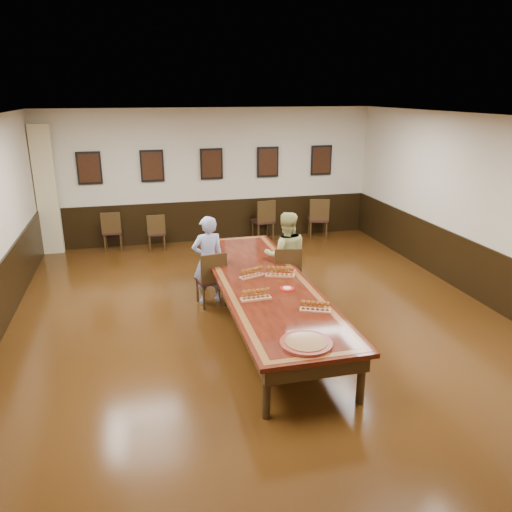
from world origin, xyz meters
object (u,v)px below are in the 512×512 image
object	(u,v)px
person_woman	(286,256)
chair_woman	(286,273)
spare_chair_b	(156,232)
conference_table	(264,289)
carved_platter	(306,343)
person_man	(208,260)
spare_chair_a	(112,230)
spare_chair_c	(263,219)
spare_chair_d	(318,218)
chair_man	(210,278)

from	to	relation	value
person_woman	chair_woman	bearing A→B (deg)	90.00
chair_woman	spare_chair_b	distance (m)	4.14
conference_table	carved_platter	xyz separation A→B (m)	(-0.05, -2.11, 0.16)
chair_woman	person_man	world-z (taller)	person_man
spare_chair_a	conference_table	distance (m)	5.31
spare_chair_a	spare_chair_c	xyz separation A→B (m)	(3.63, -0.02, 0.04)
conference_table	chair_woman	bearing A→B (deg)	54.25
spare_chair_b	carved_platter	xyz separation A→B (m)	(1.38, -6.59, 0.34)
spare_chair_b	carved_platter	size ratio (longest dim) A/B	1.23
spare_chair_c	person_woman	size ratio (longest dim) A/B	0.65
person_man	person_woman	size ratio (longest dim) A/B	0.99
carved_platter	conference_table	bearing A→B (deg)	88.75
spare_chair_d	person_man	bearing A→B (deg)	59.28
spare_chair_b	conference_table	bearing A→B (deg)	106.63
spare_chair_c	carved_platter	world-z (taller)	spare_chair_c
chair_woman	spare_chair_c	size ratio (longest dim) A/B	0.99
chair_man	spare_chair_c	bearing A→B (deg)	-126.64
chair_man	spare_chair_b	world-z (taller)	chair_man
chair_woman	spare_chair_c	world-z (taller)	spare_chair_c
person_woman	spare_chair_d	bearing A→B (deg)	-108.90
chair_man	person_man	world-z (taller)	person_man
person_man	person_woman	distance (m)	1.38
person_man	spare_chair_b	bearing A→B (deg)	-87.13
person_woman	conference_table	distance (m)	1.23
chair_woman	conference_table	distance (m)	1.13
spare_chair_b	person_woman	distance (m)	4.07
spare_chair_a	carved_platter	size ratio (longest dim) A/B	1.31
chair_man	spare_chair_b	xyz separation A→B (m)	(-0.74, 3.46, -0.05)
person_woman	chair_man	bearing A→B (deg)	9.62
chair_man	spare_chair_a	world-z (taller)	chair_man
person_man	spare_chair_d	bearing A→B (deg)	-143.57
spare_chair_c	carved_platter	bearing A→B (deg)	71.65
chair_woman	person_woman	size ratio (longest dim) A/B	0.64
spare_chair_d	carved_platter	size ratio (longest dim) A/B	1.45
chair_woman	carved_platter	world-z (taller)	chair_woman
chair_woman	spare_chair_c	bearing A→B (deg)	-88.45
spare_chair_a	person_woman	xyz separation A→B (m)	(3.08, -3.71, 0.32)
chair_man	person_woman	size ratio (longest dim) A/B	0.62
person_woman	conference_table	bearing A→B (deg)	66.46
chair_man	conference_table	size ratio (longest dim) A/B	0.20
chair_woman	chair_man	bearing A→B (deg)	5.10
person_man	person_woman	xyz separation A→B (m)	(1.37, -0.11, 0.01)
spare_chair_d	person_man	size ratio (longest dim) A/B	0.66
spare_chair_b	spare_chair_c	world-z (taller)	spare_chair_c
conference_table	carved_platter	distance (m)	2.11
spare_chair_d	person_woman	xyz separation A→B (m)	(-1.94, -3.51, 0.27)
spare_chair_b	spare_chair_d	size ratio (longest dim) A/B	0.85
chair_woman	spare_chair_d	size ratio (longest dim) A/B	0.98
chair_woman	spare_chair_a	world-z (taller)	chair_woman
person_woman	carved_platter	world-z (taller)	person_woman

